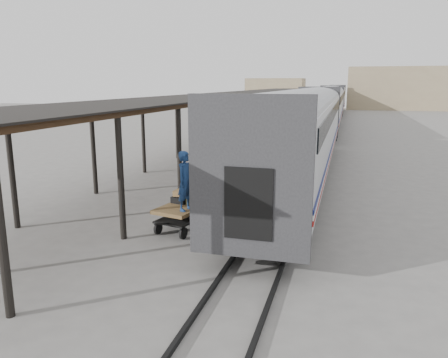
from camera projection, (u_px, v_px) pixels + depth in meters
name	position (u px, v px, depth m)	size (l,w,h in m)	color
ground	(185.00, 223.00, 15.61)	(160.00, 160.00, 0.00)	slate
train	(327.00, 105.00, 45.96)	(3.45, 76.01, 4.01)	silver
canopy	(245.00, 94.00, 38.22)	(4.90, 64.30, 4.15)	#422B19
rails	(326.00, 130.00, 46.72)	(1.54, 150.00, 0.12)	black
building_far	(396.00, 88.00, 84.38)	(18.00, 10.00, 8.00)	tan
building_left	(276.00, 92.00, 94.72)	(12.00, 8.00, 6.00)	tan
baggage_cart	(186.00, 210.00, 14.95)	(1.74, 2.61, 0.86)	brown
suitcase_stack	(190.00, 196.00, 15.22)	(1.36, 1.11, 0.59)	#3B3C3E
luggage_tug	(217.00, 148.00, 29.90)	(1.11, 1.58, 1.29)	#9A200E
porter	(186.00, 181.00, 14.02)	(0.71, 0.47, 1.95)	navy
pedestrian	(209.00, 145.00, 29.18)	(1.00, 0.42, 1.71)	black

